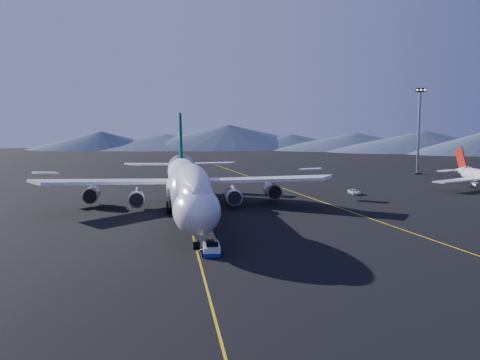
{
  "coord_description": "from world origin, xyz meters",
  "views": [
    {
      "loc": [
        -4.43,
        -98.6,
        17.81
      ],
      "look_at": [
        10.51,
        3.96,
        6.0
      ],
      "focal_mm": 40.0,
      "sensor_mm": 36.0,
      "label": 1
    }
  ],
  "objects": [
    {
      "name": "ground",
      "position": [
        0.0,
        0.0,
        0.0
      ],
      "size": [
        500.0,
        500.0,
        0.0
      ],
      "primitive_type": "plane",
      "color": "black",
      "rests_on": "ground"
    },
    {
      "name": "taxiway_line_main",
      "position": [
        0.0,
        0.0,
        0.01
      ],
      "size": [
        0.25,
        220.0,
        0.01
      ],
      "primitive_type": "cube",
      "color": "yellow",
      "rests_on": "ground"
    },
    {
      "name": "taxiway_line_side",
      "position": [
        30.0,
        10.0,
        0.01
      ],
      "size": [
        28.08,
        198.09,
        0.01
      ],
      "primitive_type": "cube",
      "rotation": [
        0.0,
        0.0,
        0.14
      ],
      "color": "yellow",
      "rests_on": "ground"
    },
    {
      "name": "boeing_747",
      "position": [
        0.0,
        0.03,
        5.81
      ],
      "size": [
        59.62,
        72.43,
        19.37
      ],
      "color": "silver",
      "rests_on": "ground"
    },
    {
      "name": "pushback_tug",
      "position": [
        1.8,
        -29.5,
        0.62
      ],
      "size": [
        2.78,
        4.63,
        1.97
      ],
      "rotation": [
        0.0,
        0.0,
        -0.04
      ],
      "color": "silver",
      "rests_on": "ground"
    },
    {
      "name": "service_van",
      "position": [
        40.77,
        22.25,
        0.61
      ],
      "size": [
        2.3,
        4.5,
        1.22
      ],
      "primitive_type": "imported",
      "rotation": [
        0.0,
        0.0,
        0.07
      ],
      "color": "silver",
      "rests_on": "ground"
    },
    {
      "name": "floodlight_mast",
      "position": [
        77.97,
        64.9,
        14.09
      ],
      "size": [
        3.44,
        2.58,
        27.8
      ],
      "rotation": [
        0.0,
        0.0,
        -0.26
      ],
      "color": "black",
      "rests_on": "ground"
    }
  ]
}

